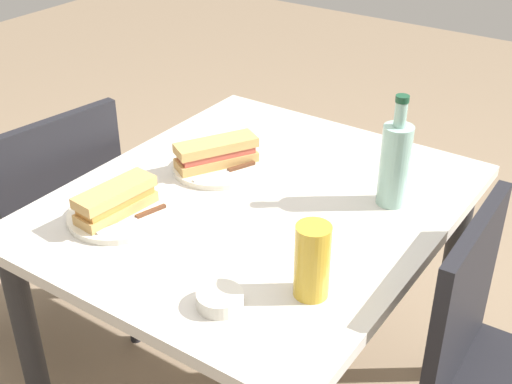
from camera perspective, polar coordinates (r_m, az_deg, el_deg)
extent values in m
cube|color=beige|center=(1.66, 0.00, -1.04)|extent=(1.01, 0.88, 0.03)
cylinder|color=#262628|center=(2.36, -1.45, -1.38)|extent=(0.06, 0.06, 0.71)
cylinder|color=#262628|center=(1.86, -18.20, -13.37)|extent=(0.06, 0.06, 0.71)
cylinder|color=#262628|center=(2.08, 15.88, -7.54)|extent=(0.06, 0.06, 0.71)
cube|color=black|center=(1.51, 17.04, -8.79)|extent=(0.38, 0.04, 0.40)
cube|color=black|center=(2.17, -17.80, -2.72)|extent=(0.46, 0.46, 0.02)
cube|color=black|center=(1.92, -15.94, 0.42)|extent=(0.38, 0.09, 0.40)
cylinder|color=black|center=(2.50, -15.57, -4.12)|extent=(0.04, 0.04, 0.46)
cylinder|color=black|center=(2.24, -10.54, -7.80)|extent=(0.04, 0.04, 0.46)
cylinder|color=black|center=(2.11, -18.45, -11.94)|extent=(0.04, 0.04, 0.46)
cylinder|color=silver|center=(1.61, -11.54, -1.91)|extent=(0.23, 0.23, 0.01)
cube|color=tan|center=(1.60, -11.62, -1.30)|extent=(0.20, 0.09, 0.02)
cube|color=#CC8438|center=(1.59, -11.69, -0.64)|extent=(0.19, 0.08, 0.02)
cube|color=tan|center=(1.58, -11.77, 0.03)|extent=(0.20, 0.09, 0.02)
cube|color=silver|center=(1.56, -11.63, -2.78)|extent=(0.10, 0.04, 0.00)
cube|color=#59331E|center=(1.59, -8.83, -1.61)|extent=(0.08, 0.03, 0.01)
cylinder|color=silver|center=(1.79, -3.31, 2.14)|extent=(0.23, 0.23, 0.01)
cube|color=tan|center=(1.78, -3.33, 2.71)|extent=(0.22, 0.17, 0.02)
cube|color=#B74C3D|center=(1.77, -3.35, 3.32)|extent=(0.20, 0.15, 0.02)
cube|color=tan|center=(1.76, -3.37, 3.95)|extent=(0.22, 0.17, 0.02)
cube|color=silver|center=(1.72, -3.81, 1.35)|extent=(0.10, 0.05, 0.00)
cube|color=#59331E|center=(1.76, -1.23, 2.15)|extent=(0.08, 0.04, 0.01)
cylinder|color=#99C6B7|center=(1.62, 11.56, 2.18)|extent=(0.07, 0.07, 0.20)
cylinder|color=#99C6B7|center=(1.57, 12.05, 6.40)|extent=(0.03, 0.03, 0.06)
cylinder|color=#19472D|center=(1.55, 12.19, 7.66)|extent=(0.03, 0.03, 0.02)
cylinder|color=gold|center=(1.31, 4.74, -5.80)|extent=(0.07, 0.07, 0.16)
cylinder|color=silver|center=(1.32, -3.04, -8.98)|extent=(0.09, 0.09, 0.03)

